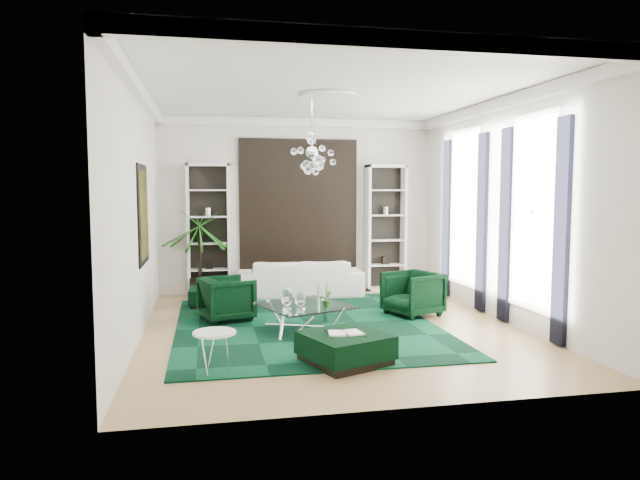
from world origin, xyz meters
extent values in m
cube|color=tan|center=(0.00, 0.00, -0.01)|extent=(6.00, 7.00, 0.02)
cube|color=white|center=(0.00, 0.00, 3.81)|extent=(6.00, 7.00, 0.02)
cube|color=silver|center=(0.00, 3.51, 1.90)|extent=(6.00, 0.02, 3.80)
cube|color=silver|center=(0.00, -3.51, 1.90)|extent=(6.00, 0.02, 3.80)
cube|color=silver|center=(-3.01, 0.00, 1.90)|extent=(0.02, 7.00, 3.80)
cube|color=silver|center=(3.01, 0.00, 1.90)|extent=(0.02, 7.00, 3.80)
cylinder|color=white|center=(0.00, 0.30, 3.77)|extent=(0.90, 0.90, 0.05)
cube|color=black|center=(0.00, 3.46, 1.90)|extent=(2.50, 0.06, 2.80)
cube|color=black|center=(-2.97, 0.60, 1.85)|extent=(0.04, 1.30, 1.60)
cube|color=white|center=(2.99, -0.90, 1.90)|extent=(0.03, 1.10, 2.90)
cube|color=black|center=(2.96, -1.68, 1.65)|extent=(0.07, 0.30, 3.25)
cube|color=black|center=(2.96, -0.12, 1.65)|extent=(0.07, 0.30, 3.25)
cube|color=white|center=(2.99, 1.50, 1.90)|extent=(0.03, 1.10, 2.90)
cube|color=black|center=(2.96, 0.72, 1.65)|extent=(0.07, 0.30, 3.25)
cube|color=black|center=(2.96, 2.28, 1.65)|extent=(0.07, 0.30, 3.25)
cube|color=black|center=(-0.40, 0.25, 0.01)|extent=(4.20, 5.00, 0.02)
imported|color=silver|center=(-0.06, 2.94, 0.38)|extent=(2.66, 1.16, 0.76)
imported|color=black|center=(-1.66, 0.87, 0.38)|extent=(1.04, 1.02, 0.76)
imported|color=black|center=(1.60, 0.63, 0.40)|extent=(1.12, 1.11, 0.79)
cube|color=black|center=(-1.93, 2.21, 0.18)|extent=(0.84, 0.84, 0.35)
cube|color=black|center=(-0.25, -1.89, 0.20)|extent=(1.26, 1.26, 0.39)
cube|color=white|center=(-0.25, -1.89, 0.41)|extent=(0.45, 0.30, 0.03)
cylinder|color=white|center=(-1.91, -1.97, 0.25)|extent=(0.67, 0.67, 0.51)
imported|color=#1E5B16|center=(-0.17, -0.37, 0.56)|extent=(0.16, 0.14, 0.26)
camera|label=1|loc=(-1.97, -8.91, 2.24)|focal=32.00mm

